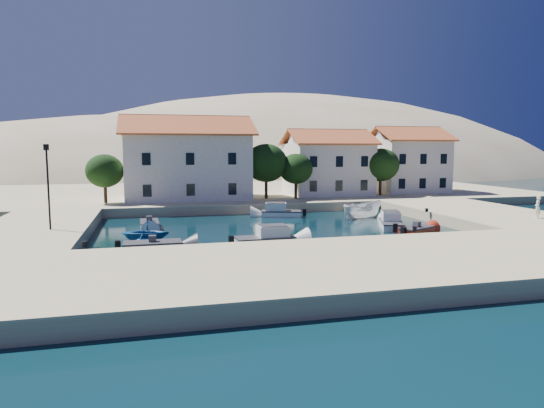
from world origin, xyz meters
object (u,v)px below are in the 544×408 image
(building_left, at_px, (187,157))
(boat_east, at_px, (363,218))
(lamppost, at_px, (48,178))
(cabin_cruiser_south, at_px, (265,239))
(cabin_cruiser_east, at_px, (391,223))
(pedestrian, at_px, (538,207))
(rowboat_south, at_px, (329,247))
(building_mid, at_px, (328,162))
(building_right, at_px, (407,159))

(building_left, height_order, boat_east, building_left)
(lamppost, bearing_deg, boat_east, 12.30)
(cabin_cruiser_south, distance_m, cabin_cruiser_east, 13.21)
(pedestrian, bearing_deg, rowboat_south, -28.39)
(rowboat_south, bearing_deg, building_mid, -18.23)
(cabin_cruiser_south, relative_size, boat_east, 0.89)
(building_right, xyz_separation_m, cabin_cruiser_east, (-14.05, -22.12, -5.00))
(lamppost, height_order, pedestrian, lamppost)
(cabin_cruiser_east, bearing_deg, lamppost, 111.07)
(pedestrian, bearing_deg, building_right, -130.77)
(building_mid, distance_m, lamppost, 36.21)
(cabin_cruiser_east, distance_m, pedestrian, 12.30)
(building_mid, height_order, boat_east, building_mid)
(lamppost, bearing_deg, building_left, 60.10)
(pedestrian, bearing_deg, building_left, -76.38)
(cabin_cruiser_east, bearing_deg, building_mid, 15.76)
(building_mid, relative_size, cabin_cruiser_east, 2.19)
(rowboat_south, relative_size, pedestrian, 2.18)
(building_left, height_order, lamppost, building_left)
(cabin_cruiser_south, distance_m, boat_east, 16.47)
(building_left, height_order, rowboat_south, building_left)
(building_mid, bearing_deg, building_left, -176.82)
(building_left, bearing_deg, cabin_cruiser_east, -51.60)
(rowboat_south, bearing_deg, cabin_cruiser_south, 70.32)
(cabin_cruiser_east, height_order, boat_east, cabin_cruiser_east)
(building_right, relative_size, boat_east, 1.95)
(building_left, distance_m, building_mid, 18.04)
(lamppost, xyz_separation_m, boat_east, (27.58, 6.01, -4.75))
(building_left, distance_m, boat_east, 22.13)
(building_right, distance_m, boat_east, 21.89)
(cabin_cruiser_south, height_order, cabin_cruiser_east, same)
(building_left, xyz_separation_m, rowboat_south, (7.81, -26.37, -5.94))
(building_left, height_order, cabin_cruiser_east, building_left)
(building_left, distance_m, lamppost, 23.10)
(building_left, xyz_separation_m, boat_east, (16.08, -13.99, -5.94))
(lamppost, relative_size, cabin_cruiser_east, 1.30)
(building_mid, distance_m, pedestrian, 26.92)
(building_right, bearing_deg, cabin_cruiser_east, -122.43)
(cabin_cruiser_south, height_order, pedestrian, pedestrian)
(lamppost, bearing_deg, building_right, 27.93)
(building_right, height_order, pedestrian, building_right)
(cabin_cruiser_south, bearing_deg, building_mid, 58.28)
(building_mid, bearing_deg, pedestrian, -69.07)
(building_right, xyz_separation_m, boat_east, (-13.92, -15.99, -5.47))
(building_left, xyz_separation_m, pedestrian, (27.54, -23.96, -3.97))
(cabin_cruiser_east, xyz_separation_m, pedestrian, (11.60, -3.84, 1.49))
(cabin_cruiser_south, relative_size, pedestrian, 2.22)
(building_left, relative_size, cabin_cruiser_east, 3.07)
(cabin_cruiser_south, relative_size, cabin_cruiser_east, 0.89)
(building_right, height_order, lamppost, building_right)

